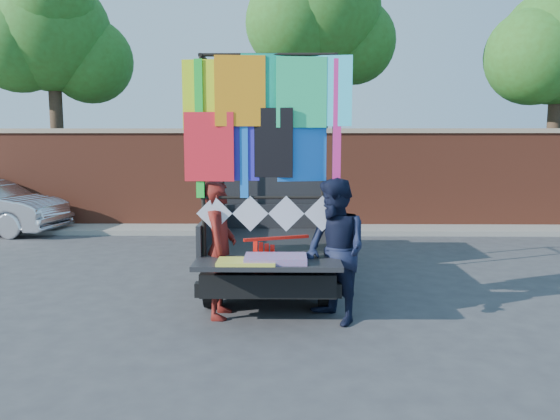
{
  "coord_description": "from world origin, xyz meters",
  "views": [
    {
      "loc": [
        0.05,
        -7.34,
        2.35
      ],
      "look_at": [
        -0.05,
        -0.01,
        1.39
      ],
      "focal_mm": 35.0,
      "sensor_mm": 36.0,
      "label": 1
    }
  ],
  "objects": [
    {
      "name": "woman",
      "position": [
        -0.84,
        -0.33,
        0.9
      ],
      "size": [
        0.46,
        0.68,
        1.8
      ],
      "primitive_type": "imported",
      "rotation": [
        0.0,
        0.0,
        1.53
      ],
      "color": "maroon",
      "rests_on": "ground"
    },
    {
      "name": "pickup_truck",
      "position": [
        -0.2,
        2.21,
        0.86
      ],
      "size": [
        2.15,
        5.4,
        3.4
      ],
      "color": "black",
      "rests_on": "ground"
    },
    {
      "name": "streamer_bundle",
      "position": [
        -0.19,
        -0.44,
        0.9
      ],
      "size": [
        0.84,
        0.34,
        0.61
      ],
      "color": "red",
      "rests_on": "ground"
    },
    {
      "name": "curb",
      "position": [
        0.0,
        6.3,
        0.06
      ],
      "size": [
        30.0,
        1.2,
        0.12
      ],
      "primitive_type": "cube",
      "color": "gray",
      "rests_on": "ground"
    },
    {
      "name": "tree_mid",
      "position": [
        1.02,
        8.12,
        5.7
      ],
      "size": [
        4.2,
        3.3,
        7.73
      ],
      "color": "#38281C",
      "rests_on": "ground"
    },
    {
      "name": "ground",
      "position": [
        0.0,
        0.0,
        0.0
      ],
      "size": [
        90.0,
        90.0,
        0.0
      ],
      "primitive_type": "plane",
      "color": "#38383A",
      "rests_on": "ground"
    },
    {
      "name": "man",
      "position": [
        0.66,
        -0.53,
        0.93
      ],
      "size": [
        1.06,
        1.14,
        1.86
      ],
      "primitive_type": "imported",
      "rotation": [
        0.0,
        0.0,
        -1.04
      ],
      "color": "black",
      "rests_on": "ground"
    },
    {
      "name": "tree_left",
      "position": [
        -6.48,
        8.12,
        5.12
      ],
      "size": [
        4.2,
        3.3,
        7.05
      ],
      "color": "#38281C",
      "rests_on": "ground"
    },
    {
      "name": "brick_wall",
      "position": [
        0.0,
        7.0,
        1.33
      ],
      "size": [
        30.0,
        0.45,
        2.61
      ],
      "color": "brown",
      "rests_on": "ground"
    }
  ]
}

